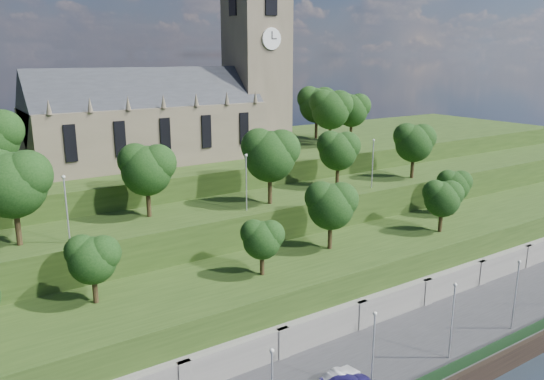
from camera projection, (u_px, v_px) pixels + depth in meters
promenade at (359, 376)px, 48.73m from camera, size 160.00×12.00×2.00m
retaining_wall at (319, 334)px, 53.18m from camera, size 160.00×2.10×5.00m
embankment_lower at (285, 298)px, 57.68m from camera, size 160.00×12.00×8.00m
embankment_upper at (235, 251)px, 66.07m from camera, size 160.00×10.00×12.00m
hilltop at (168, 201)px, 82.66m from camera, size 160.00×32.00×15.00m
church at (179, 106)px, 76.12m from camera, size 38.60×12.35×27.60m
trees_lower at (304, 218)px, 57.00m from camera, size 64.25×8.39×7.95m
trees_upper at (240, 158)px, 62.58m from camera, size 59.69×8.90×9.34m
trees_hilltop at (184, 117)px, 75.26m from camera, size 71.47×16.18×9.34m
lamp_posts_promenade at (373, 347)px, 43.50m from camera, size 60.36×0.36×7.61m
lamp_posts_upper at (246, 178)px, 61.18m from camera, size 40.36×0.36×6.73m
car_middle at (340, 377)px, 45.78m from camera, size 4.20×1.97×1.33m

